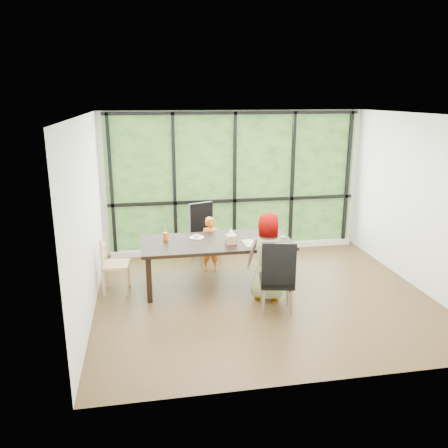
{
  "coord_description": "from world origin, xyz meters",
  "views": [
    {
      "loc": [
        -1.72,
        -6.23,
        2.95
      ],
      "look_at": [
        -0.53,
        0.4,
        1.05
      ],
      "focal_mm": 36.52,
      "sensor_mm": 36.0,
      "label": 1
    }
  ],
  "objects_px": {
    "plate_near": "(258,243)",
    "tissue_box": "(231,239)",
    "orange_cup": "(166,236)",
    "green_cup": "(283,240)",
    "plate_far": "(197,237)",
    "chair_end_beech": "(116,264)",
    "child_toddler": "(211,244)",
    "child_older": "(270,257)",
    "dining_table": "(217,263)",
    "chair_interior_leather": "(277,276)",
    "chair_window_leather": "(206,234)"
  },
  "relations": [
    {
      "from": "dining_table",
      "to": "plate_far",
      "type": "height_order",
      "value": "plate_far"
    },
    {
      "from": "dining_table",
      "to": "plate_far",
      "type": "distance_m",
      "value": 0.53
    },
    {
      "from": "plate_far",
      "to": "chair_end_beech",
      "type": "bearing_deg",
      "value": -171.62
    },
    {
      "from": "plate_far",
      "to": "green_cup",
      "type": "height_order",
      "value": "green_cup"
    },
    {
      "from": "plate_far",
      "to": "plate_near",
      "type": "height_order",
      "value": "plate_near"
    },
    {
      "from": "green_cup",
      "to": "chair_end_beech",
      "type": "bearing_deg",
      "value": 173.09
    },
    {
      "from": "dining_table",
      "to": "chair_window_leather",
      "type": "relative_size",
      "value": 2.18
    },
    {
      "from": "chair_interior_leather",
      "to": "plate_far",
      "type": "height_order",
      "value": "chair_interior_leather"
    },
    {
      "from": "chair_end_beech",
      "to": "orange_cup",
      "type": "xyz_separation_m",
      "value": [
        0.79,
        0.16,
        0.36
      ]
    },
    {
      "from": "plate_near",
      "to": "tissue_box",
      "type": "xyz_separation_m",
      "value": [
        -0.41,
        0.07,
        0.06
      ]
    },
    {
      "from": "child_older",
      "to": "chair_end_beech",
      "type": "bearing_deg",
      "value": 4.9
    },
    {
      "from": "plate_near",
      "to": "orange_cup",
      "type": "height_order",
      "value": "orange_cup"
    },
    {
      "from": "child_toddler",
      "to": "child_older",
      "type": "relative_size",
      "value": 0.74
    },
    {
      "from": "orange_cup",
      "to": "tissue_box",
      "type": "relative_size",
      "value": 0.77
    },
    {
      "from": "chair_window_leather",
      "to": "green_cup",
      "type": "distance_m",
      "value": 1.73
    },
    {
      "from": "chair_interior_leather",
      "to": "child_older",
      "type": "distance_m",
      "value": 0.47
    },
    {
      "from": "orange_cup",
      "to": "green_cup",
      "type": "bearing_deg",
      "value": -14.78
    },
    {
      "from": "chair_interior_leather",
      "to": "child_toddler",
      "type": "xyz_separation_m",
      "value": [
        -0.68,
        1.7,
        -0.06
      ]
    },
    {
      "from": "child_older",
      "to": "plate_far",
      "type": "relative_size",
      "value": 5.64
    },
    {
      "from": "chair_window_leather",
      "to": "orange_cup",
      "type": "xyz_separation_m",
      "value": [
        -0.77,
        -0.9,
        0.27
      ]
    },
    {
      "from": "tissue_box",
      "to": "orange_cup",
      "type": "bearing_deg",
      "value": 160.22
    },
    {
      "from": "plate_near",
      "to": "tissue_box",
      "type": "height_order",
      "value": "tissue_box"
    },
    {
      "from": "chair_end_beech",
      "to": "plate_far",
      "type": "relative_size",
      "value": 3.86
    },
    {
      "from": "chair_interior_leather",
      "to": "orange_cup",
      "type": "xyz_separation_m",
      "value": [
        -1.46,
        1.25,
        0.27
      ]
    },
    {
      "from": "child_older",
      "to": "plate_near",
      "type": "bearing_deg",
      "value": -56.4
    },
    {
      "from": "tissue_box",
      "to": "child_older",
      "type": "bearing_deg",
      "value": -41.34
    },
    {
      "from": "chair_interior_leather",
      "to": "plate_far",
      "type": "distance_m",
      "value": 1.62
    },
    {
      "from": "dining_table",
      "to": "orange_cup",
      "type": "xyz_separation_m",
      "value": [
        -0.79,
        0.19,
        0.44
      ]
    },
    {
      "from": "chair_end_beech",
      "to": "child_toddler",
      "type": "bearing_deg",
      "value": -63.63
    },
    {
      "from": "orange_cup",
      "to": "dining_table",
      "type": "bearing_deg",
      "value": -13.44
    },
    {
      "from": "chair_end_beech",
      "to": "orange_cup",
      "type": "bearing_deg",
      "value": -73.63
    },
    {
      "from": "child_toddler",
      "to": "orange_cup",
      "type": "relative_size",
      "value": 7.91
    },
    {
      "from": "plate_far",
      "to": "child_toddler",
      "type": "bearing_deg",
      "value": 55.83
    },
    {
      "from": "orange_cup",
      "to": "chair_window_leather",
      "type": "bearing_deg",
      "value": 49.65
    },
    {
      "from": "child_toddler",
      "to": "plate_far",
      "type": "height_order",
      "value": "child_toddler"
    },
    {
      "from": "dining_table",
      "to": "orange_cup",
      "type": "distance_m",
      "value": 0.92
    },
    {
      "from": "dining_table",
      "to": "child_toddler",
      "type": "distance_m",
      "value": 0.66
    },
    {
      "from": "orange_cup",
      "to": "child_toddler",
      "type": "bearing_deg",
      "value": 30.23
    },
    {
      "from": "chair_window_leather",
      "to": "tissue_box",
      "type": "height_order",
      "value": "chair_window_leather"
    },
    {
      "from": "plate_near",
      "to": "tissue_box",
      "type": "relative_size",
      "value": 1.7
    },
    {
      "from": "chair_interior_leather",
      "to": "chair_end_beech",
      "type": "xyz_separation_m",
      "value": [
        -2.25,
        1.09,
        -0.09
      ]
    },
    {
      "from": "chair_window_leather",
      "to": "green_cup",
      "type": "height_order",
      "value": "chair_window_leather"
    },
    {
      "from": "green_cup",
      "to": "plate_far",
      "type": "bearing_deg",
      "value": 158.75
    },
    {
      "from": "orange_cup",
      "to": "green_cup",
      "type": "relative_size",
      "value": 1.13
    },
    {
      "from": "child_older",
      "to": "orange_cup",
      "type": "bearing_deg",
      "value": -7.61
    },
    {
      "from": "plate_far",
      "to": "orange_cup",
      "type": "relative_size",
      "value": 1.91
    },
    {
      "from": "child_toddler",
      "to": "dining_table",
      "type": "bearing_deg",
      "value": -86.15
    },
    {
      "from": "chair_window_leather",
      "to": "orange_cup",
      "type": "relative_size",
      "value": 8.83
    },
    {
      "from": "chair_end_beech",
      "to": "child_older",
      "type": "height_order",
      "value": "child_older"
    },
    {
      "from": "chair_end_beech",
      "to": "orange_cup",
      "type": "relative_size",
      "value": 7.35
    }
  ]
}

